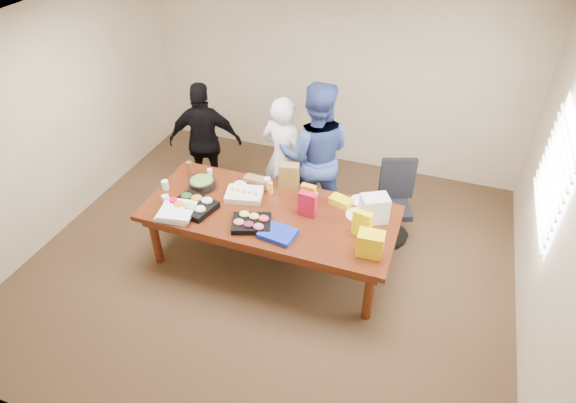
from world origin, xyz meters
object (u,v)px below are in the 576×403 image
at_px(conference_table, 270,237).
at_px(person_center, 283,158).
at_px(office_chair, 392,205).
at_px(sheet_cake, 244,195).
at_px(salad_bowl, 202,184).
at_px(person_right, 315,155).

distance_m(conference_table, person_center, 1.09).
xyz_separation_m(conference_table, office_chair, (1.22, 0.90, 0.13)).
relative_size(sheet_cake, salad_bowl, 1.29).
relative_size(conference_table, office_chair, 2.80).
relative_size(office_chair, salad_bowl, 3.15).
distance_m(conference_table, person_right, 1.16).
relative_size(person_right, sheet_cake, 4.61).
bearing_deg(sheet_cake, office_chair, 12.44).
relative_size(office_chair, person_right, 0.53).
bearing_deg(salad_bowl, person_right, 36.12).
relative_size(person_center, salad_bowl, 5.21).
distance_m(person_center, sheet_cake, 0.84).
relative_size(conference_table, salad_bowl, 8.81).
height_order(conference_table, person_right, person_right).
bearing_deg(salad_bowl, sheet_cake, -1.60).
bearing_deg(conference_table, salad_bowl, 170.09).
height_order(office_chair, person_right, person_right).
xyz_separation_m(conference_table, salad_bowl, (-0.92, 0.16, 0.43)).
distance_m(sheet_cake, salad_bowl, 0.55).
bearing_deg(salad_bowl, office_chair, 19.08).
bearing_deg(conference_table, office_chair, 36.31).
distance_m(person_right, sheet_cake, 1.04).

